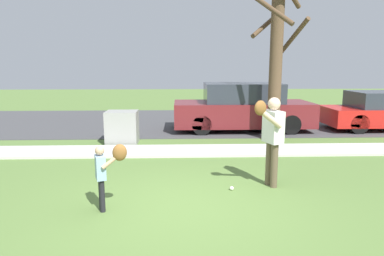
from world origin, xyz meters
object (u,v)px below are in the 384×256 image
at_px(person_child, 106,168).
at_px(baseball, 232,188).
at_px(person_adult, 272,133).
at_px(parked_hatchback_red, 383,111).
at_px(utility_cabinet, 122,127).
at_px(street_tree_near, 276,56).
at_px(parked_suv_maroon, 242,108).

relative_size(person_child, baseball, 14.64).
relative_size(person_adult, parked_hatchback_red, 0.42).
xyz_separation_m(person_adult, person_child, (-2.83, -1.01, -0.34)).
bearing_deg(utility_cabinet, street_tree_near, 3.44).
xyz_separation_m(person_adult, street_tree_near, (1.14, 4.03, 1.49)).
bearing_deg(person_child, baseball, 2.34).
height_order(person_child, parked_suv_maroon, parked_suv_maroon).
distance_m(baseball, street_tree_near, 5.24).
bearing_deg(parked_hatchback_red, person_child, 38.69).
distance_m(utility_cabinet, street_tree_near, 4.95).
relative_size(person_adult, baseball, 22.71).
xyz_separation_m(baseball, street_tree_near, (1.88, 4.22, 2.48)).
height_order(person_child, street_tree_near, street_tree_near).
relative_size(street_tree_near, parked_hatchback_red, 1.18).
bearing_deg(street_tree_near, parked_hatchback_red, 20.23).
bearing_deg(street_tree_near, person_child, -128.21).
xyz_separation_m(person_adult, parked_suv_maroon, (0.48, 5.67, -0.24)).
distance_m(person_child, baseball, 2.34).
height_order(street_tree_near, parked_suv_maroon, street_tree_near).
bearing_deg(utility_cabinet, person_child, -83.68).
xyz_separation_m(street_tree_near, parked_hatchback_red, (4.31, 1.59, -1.86)).
xyz_separation_m(person_adult, parked_hatchback_red, (5.45, 5.62, -0.38)).
relative_size(person_child, street_tree_near, 0.23).
xyz_separation_m(utility_cabinet, street_tree_near, (4.50, 0.27, 2.05)).
height_order(street_tree_near, parked_hatchback_red, street_tree_near).
relative_size(person_child, parked_hatchback_red, 0.27).
bearing_deg(parked_suv_maroon, utility_cabinet, 26.44).
relative_size(person_child, parked_suv_maroon, 0.23).
bearing_deg(person_child, person_adult, 0.37).
bearing_deg(utility_cabinet, person_adult, -48.21).
bearing_deg(person_child, parked_suv_maroon, 44.32).
bearing_deg(utility_cabinet, parked_hatchback_red, 11.91).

